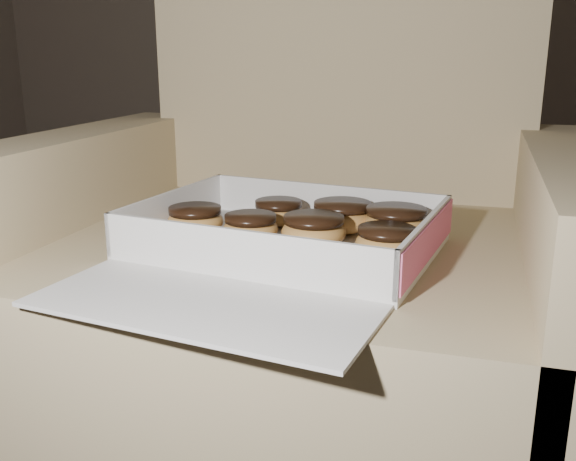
# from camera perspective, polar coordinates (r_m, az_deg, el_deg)

# --- Properties ---
(armchair) EXTENTS (0.88, 0.74, 0.91)m
(armchair) POSITION_cam_1_polar(r_m,az_deg,el_deg) (1.05, 1.42, -5.83)
(armchair) COLOR tan
(armchair) RESTS_ON floor
(bakery_box) EXTENTS (0.44, 0.50, 0.07)m
(bakery_box) POSITION_cam_1_polar(r_m,az_deg,el_deg) (0.84, -0.94, -1.67)
(bakery_box) COLOR silver
(bakery_box) RESTS_ON armchair
(donut_a) EXTENTS (0.08, 0.08, 0.04)m
(donut_a) POSITION_cam_1_polar(r_m,az_deg,el_deg) (0.97, -0.85, 1.66)
(donut_a) COLOR #D9994C
(donut_a) RESTS_ON bakery_box
(donut_b) EXTENTS (0.08, 0.08, 0.04)m
(donut_b) POSITION_cam_1_polar(r_m,az_deg,el_deg) (0.83, 8.75, -0.96)
(donut_b) COLOR #D9994C
(donut_b) RESTS_ON bakery_box
(donut_c) EXTENTS (0.09, 0.09, 0.05)m
(donut_c) POSITION_cam_1_polar(r_m,az_deg,el_deg) (0.91, 9.58, 0.72)
(donut_c) COLOR #D9994C
(donut_c) RESTS_ON bakery_box
(donut_d) EXTENTS (0.09, 0.09, 0.05)m
(donut_d) POSITION_cam_1_polar(r_m,az_deg,el_deg) (0.94, 4.86, 1.29)
(donut_d) COLOR #D9994C
(donut_d) RESTS_ON bakery_box
(donut_e) EXTENTS (0.08, 0.08, 0.04)m
(donut_e) POSITION_cam_1_polar(r_m,az_deg,el_deg) (0.93, -8.24, 0.97)
(donut_e) COLOR #D9994C
(donut_e) RESTS_ON bakery_box
(donut_f) EXTENTS (0.08, 0.08, 0.04)m
(donut_f) POSITION_cam_1_polar(r_m,az_deg,el_deg) (0.89, -3.35, 0.30)
(donut_f) COLOR #D9994C
(donut_f) RESTS_ON bakery_box
(donut_g) EXTENTS (0.09, 0.09, 0.04)m
(donut_g) POSITION_cam_1_polar(r_m,az_deg,el_deg) (0.86, 2.29, 0.03)
(donut_g) COLOR #D9994C
(donut_g) RESTS_ON bakery_box
(crumb_a) EXTENTS (0.01, 0.01, 0.00)m
(crumb_a) POSITION_cam_1_polar(r_m,az_deg,el_deg) (0.80, -4.34, -2.91)
(crumb_a) COLOR black
(crumb_a) RESTS_ON bakery_box
(crumb_b) EXTENTS (0.01, 0.01, 0.00)m
(crumb_b) POSITION_cam_1_polar(r_m,az_deg,el_deg) (0.77, -4.22, -3.54)
(crumb_b) COLOR black
(crumb_b) RESTS_ON bakery_box
(crumb_c) EXTENTS (0.01, 0.01, 0.00)m
(crumb_c) POSITION_cam_1_polar(r_m,az_deg,el_deg) (0.81, -7.87, -2.87)
(crumb_c) COLOR black
(crumb_c) RESTS_ON bakery_box
(crumb_d) EXTENTS (0.01, 0.01, 0.00)m
(crumb_d) POSITION_cam_1_polar(r_m,az_deg,el_deg) (0.79, 1.90, -3.23)
(crumb_d) COLOR black
(crumb_d) RESTS_ON bakery_box
(crumb_e) EXTENTS (0.01, 0.01, 0.00)m
(crumb_e) POSITION_cam_1_polar(r_m,az_deg,el_deg) (0.75, 7.85, -4.33)
(crumb_e) COLOR black
(crumb_e) RESTS_ON bakery_box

